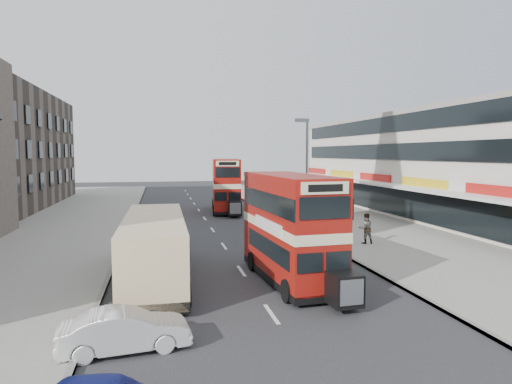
{
  "coord_description": "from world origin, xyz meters",
  "views": [
    {
      "loc": [
        -3.77,
        -13.06,
        5.65
      ],
      "look_at": [
        0.45,
        6.71,
        3.92
      ],
      "focal_mm": 31.79,
      "sensor_mm": 36.0,
      "label": 1
    }
  ],
  "objects": [
    {
      "name": "kerb_left",
      "position": [
        -6.1,
        20.0,
        0.07
      ],
      "size": [
        0.2,
        90.0,
        0.16
      ],
      "primitive_type": "cube",
      "color": "gray",
      "rests_on": "ground"
    },
    {
      "name": "pedestrian_far",
      "position": [
        8.61,
        28.43,
        1.0
      ],
      "size": [
        1.06,
        0.64,
        1.69
      ],
      "primitive_type": "imported",
      "rotation": [
        0.0,
        0.0,
        -0.25
      ],
      "color": "gray",
      "rests_on": "pavement_right"
    },
    {
      "name": "bus_main",
      "position": [
        1.79,
        5.78,
        2.41
      ],
      "size": [
        2.81,
        8.36,
        4.58
      ],
      "rotation": [
        0.0,
        0.0,
        3.21
      ],
      "color": "black",
      "rests_on": "ground"
    },
    {
      "name": "kerb_right",
      "position": [
        6.1,
        20.0,
        0.07
      ],
      "size": [
        0.2,
        90.0,
        0.16
      ],
      "primitive_type": "cube",
      "color": "gray",
      "rests_on": "ground"
    },
    {
      "name": "car_right_a",
      "position": [
        4.82,
        18.0,
        0.69
      ],
      "size": [
        4.96,
        2.51,
        1.38
      ],
      "primitive_type": "imported",
      "rotation": [
        0.0,
        0.0,
        -1.45
      ],
      "color": "maroon",
      "rests_on": "ground"
    },
    {
      "name": "bus_second",
      "position": [
        2.5,
        30.25,
        2.6
      ],
      "size": [
        3.26,
        9.16,
        4.94
      ],
      "rotation": [
        0.0,
        0.0,
        3.04
      ],
      "color": "black",
      "rests_on": "ground"
    },
    {
      "name": "pedestrian_near",
      "position": [
        8.51,
        12.32,
        1.09
      ],
      "size": [
        0.7,
        0.48,
        1.88
      ],
      "primitive_type": "imported",
      "rotation": [
        0.0,
        0.0,
        3.12
      ],
      "color": "gray",
      "rests_on": "pavement_right"
    },
    {
      "name": "commercial_row",
      "position": [
        19.95,
        22.0,
        4.7
      ],
      "size": [
        9.9,
        46.2,
        9.3
      ],
      "color": "beige",
      "rests_on": "ground"
    },
    {
      "name": "pavement_right",
      "position": [
        12.0,
        20.0,
        0.07
      ],
      "size": [
        12.0,
        90.0,
        0.15
      ],
      "primitive_type": "cube",
      "color": "gray",
      "rests_on": "ground"
    },
    {
      "name": "coach",
      "position": [
        -4.05,
        7.17,
        1.58
      ],
      "size": [
        2.7,
        10.11,
        2.67
      ],
      "rotation": [
        0.0,
        0.0,
        -0.01
      ],
      "color": "black",
      "rests_on": "ground"
    },
    {
      "name": "street_lamp",
      "position": [
        6.52,
        18.0,
        4.78
      ],
      "size": [
        1.0,
        0.2,
        8.12
      ],
      "color": "slate",
      "rests_on": "ground"
    },
    {
      "name": "ground",
      "position": [
        0.0,
        0.0,
        0.0
      ],
      "size": [
        160.0,
        160.0,
        0.0
      ],
      "primitive_type": "plane",
      "color": "#28282B",
      "rests_on": "ground"
    },
    {
      "name": "road_surface",
      "position": [
        0.0,
        20.0,
        0.01
      ],
      "size": [
        12.0,
        90.0,
        0.01
      ],
      "primitive_type": "cube",
      "color": "#28282B",
      "rests_on": "ground"
    },
    {
      "name": "pavement_left",
      "position": [
        -12.0,
        20.0,
        0.07
      ],
      "size": [
        12.0,
        90.0,
        0.15
      ],
      "primitive_type": "cube",
      "color": "gray",
      "rests_on": "ground"
    },
    {
      "name": "car_left_front",
      "position": [
        -4.82,
        -0.02,
        0.61
      ],
      "size": [
        3.8,
        1.71,
        1.21
      ],
      "primitive_type": "imported",
      "rotation": [
        0.0,
        0.0,
        1.69
      ],
      "color": "silver",
      "rests_on": "ground"
    },
    {
      "name": "car_right_b",
      "position": [
        5.08,
        19.37,
        0.64
      ],
      "size": [
        4.72,
        2.36,
        1.28
      ],
      "primitive_type": "imported",
      "rotation": [
        0.0,
        0.0,
        -1.52
      ],
      "color": "#CA9014",
      "rests_on": "ground"
    },
    {
      "name": "cyclist",
      "position": [
        4.21,
        19.35,
        0.72
      ],
      "size": [
        0.86,
        1.84,
        2.13
      ],
      "rotation": [
        0.0,
        0.0,
        0.14
      ],
      "color": "gray",
      "rests_on": "ground"
    }
  ]
}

